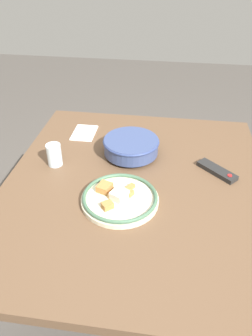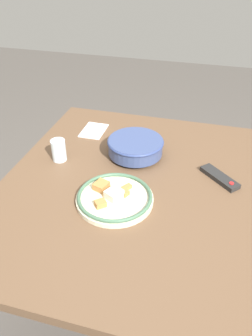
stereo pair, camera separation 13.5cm
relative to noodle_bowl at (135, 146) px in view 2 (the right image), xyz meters
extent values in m
plane|color=#4C4742|center=(0.21, 0.04, -0.79)|extent=(8.00, 8.00, 0.00)
cube|color=brown|center=(0.21, 0.04, -0.07)|extent=(1.23, 1.07, 0.04)
cylinder|color=brown|center=(-0.34, -0.42, -0.44)|extent=(0.06, 0.06, 0.70)
cylinder|color=brown|center=(-0.34, 0.51, -0.44)|extent=(0.06, 0.06, 0.70)
cylinder|color=#384775|center=(0.00, 0.00, -0.04)|extent=(0.11, 0.11, 0.01)
cylinder|color=#384775|center=(0.00, 0.00, 0.00)|extent=(0.25, 0.25, 0.07)
cylinder|color=#B75B23|center=(0.00, 0.00, -0.01)|extent=(0.22, 0.22, 0.06)
torus|color=navy|center=(0.00, 0.00, 0.03)|extent=(0.25, 0.25, 0.01)
cylinder|color=beige|center=(0.33, 0.00, -0.04)|extent=(0.29, 0.29, 0.02)
torus|color=#42664C|center=(0.33, 0.00, -0.02)|extent=(0.28, 0.28, 0.01)
cube|color=silver|center=(0.33, 0.00, -0.01)|extent=(0.08, 0.07, 0.03)
cube|color=#B2753D|center=(0.39, -0.03, -0.02)|extent=(0.05, 0.05, 0.02)
cube|color=#B2753D|center=(0.29, -0.06, -0.02)|extent=(0.07, 0.06, 0.03)
cube|color=tan|center=(0.32, -0.02, -0.02)|extent=(0.05, 0.04, 0.02)
cube|color=#B2753D|center=(0.30, 0.03, -0.02)|extent=(0.04, 0.05, 0.02)
cube|color=#B2753D|center=(0.27, 0.03, -0.02)|extent=(0.04, 0.04, 0.02)
cube|color=black|center=(0.08, 0.38, -0.04)|extent=(0.16, 0.17, 0.02)
cylinder|color=red|center=(0.13, 0.43, -0.03)|extent=(0.02, 0.02, 0.00)
cylinder|color=silver|center=(0.12, -0.32, 0.00)|extent=(0.06, 0.06, 0.10)
cube|color=white|center=(-0.17, -0.26, -0.05)|extent=(0.16, 0.11, 0.01)
camera|label=1|loc=(1.26, 0.16, 0.78)|focal=35.00mm
camera|label=2|loc=(1.23, 0.29, 0.78)|focal=35.00mm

